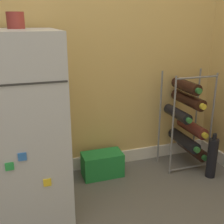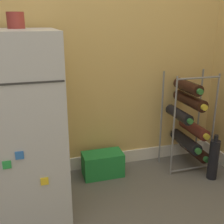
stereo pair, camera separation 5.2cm
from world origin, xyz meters
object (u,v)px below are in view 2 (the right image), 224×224
loose_bottle_floor (213,159)px  fridge_top_cup (16,20)px  mini_fridge (13,126)px  soda_box (103,164)px  wine_rack (189,122)px

loose_bottle_floor → fridge_top_cup: bearing=172.4°
loose_bottle_floor → mini_fridge: bearing=176.7°
mini_fridge → fridge_top_cup: 0.53m
loose_bottle_floor → soda_box: bearing=160.4°
fridge_top_cup → soda_box: bearing=11.2°
fridge_top_cup → loose_bottle_floor: fridge_top_cup is taller
loose_bottle_floor → wine_rack: bearing=110.3°
soda_box → fridge_top_cup: bearing=-168.8°
fridge_top_cup → loose_bottle_floor: bearing=-7.6°
soda_box → loose_bottle_floor: (0.68, -0.24, 0.06)m
wine_rack → mini_fridge: bearing=-173.2°
wine_rack → fridge_top_cup: size_ratio=7.93×
wine_rack → soda_box: (-0.61, 0.04, -0.25)m
mini_fridge → soda_box: bearing=18.2°
wine_rack → loose_bottle_floor: size_ratio=2.19×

